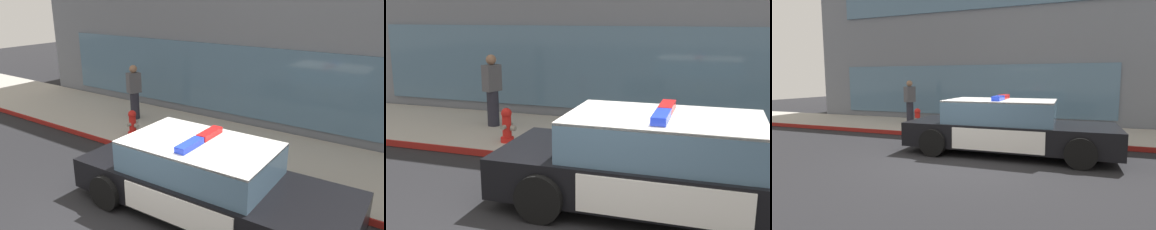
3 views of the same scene
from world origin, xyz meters
TOP-DOWN VIEW (x-y plane):
  - ground at (0.00, 0.00)m, footprint 48.00×48.00m
  - sidewalk at (0.00, 4.03)m, footprint 48.00×3.22m
  - curb_red_paint at (0.00, 2.40)m, footprint 28.80×0.04m
  - storefront_building at (0.53, 11.46)m, footprint 19.82×11.66m
  - police_cruiser at (0.93, 1.14)m, footprint 5.21×2.13m
  - fire_hydrant at (-2.68, 3.05)m, footprint 0.34×0.39m
  - pedestrian_on_sidewalk at (-3.65, 4.19)m, footprint 0.39×0.47m

SIDE VIEW (x-z plane):
  - ground at x=0.00m, z-range 0.00..0.00m
  - sidewalk at x=0.00m, z-range 0.00..0.15m
  - curb_red_paint at x=0.00m, z-range 0.01..0.14m
  - fire_hydrant at x=-2.68m, z-range 0.14..0.86m
  - police_cruiser at x=0.93m, z-range -0.07..1.43m
  - pedestrian_on_sidewalk at x=-3.65m, z-range 0.16..1.87m
  - storefront_building at x=0.53m, z-range 0.00..7.35m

